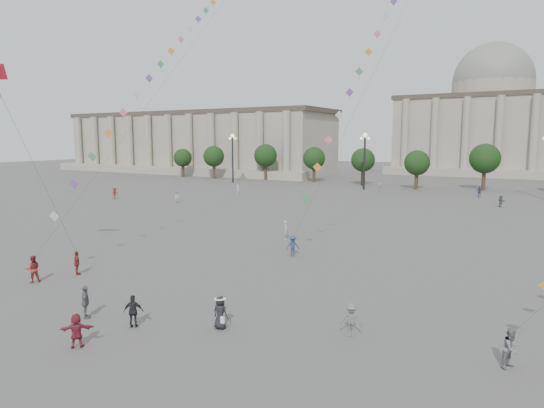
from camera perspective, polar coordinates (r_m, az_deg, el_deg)
The scene contains 23 objects.
ground at distance 25.38m, azimuth -10.93°, elevation -14.54°, with size 360.00×360.00×0.00m, color #585552.
hall_west at distance 143.67m, azimuth -9.13°, elevation 7.14°, with size 84.00×26.22×17.20m.
hall_central at distance 147.74m, azimuth 24.27°, elevation 8.83°, with size 48.30×34.30×35.50m.
tree_row at distance 96.97m, azimuth 20.83°, elevation 4.73°, with size 137.12×5.12×8.00m.
lamp_post_far_west at distance 106.54m, azimuth -4.66°, elevation 6.48°, with size 2.00×0.90×10.65m.
lamp_post_mid_west at distance 92.83m, azimuth 10.85°, elevation 6.19°, with size 2.00×0.90×10.65m.
person_crowd_0 at distance 86.65m, azimuth 23.20°, elevation 1.33°, with size 1.04×0.43×1.77m, color navy.
person_crowd_1 at distance 73.93m, azimuth -11.08°, elevation 0.84°, with size 0.90×0.70×1.84m, color silver.
person_crowd_2 at distance 81.65m, azimuth -18.02°, elevation 1.23°, with size 1.17×0.67×1.81m, color maroon.
person_crowd_4 at distance 90.20m, azimuth 12.48°, elevation 1.94°, with size 1.48×0.47×1.60m, color silver.
person_crowd_6 at distance 24.44m, azimuth 9.30°, elevation -13.29°, with size 1.08×0.62×1.67m, color slate.
person_crowd_10 at distance 83.83m, azimuth -4.02°, elevation 1.71°, with size 0.61×0.40×1.68m, color silver.
person_crowd_12 at distance 75.15m, azimuth 25.33°, elevation 0.30°, with size 1.59×0.51×1.71m, color slate.
person_crowd_13 at distance 46.32m, azimuth 1.64°, elevation -3.08°, with size 0.65×0.43×1.79m, color #B5B5B0.
tourist_0 at distance 37.05m, azimuth -21.96°, elevation -6.46°, with size 0.99×0.41×1.70m, color maroon.
tourist_2 at distance 24.67m, azimuth -22.02°, elevation -13.64°, with size 1.49×0.48×1.61m, color maroon.
tourist_3 at distance 28.18m, azimuth -21.09°, elevation -10.71°, with size 1.05×0.44×1.79m, color slate.
tourist_4 at distance 26.15m, azimuth -15.99°, elevation -12.04°, with size 0.99×0.41×1.69m, color #232328.
kite_flyer_0 at distance 36.33m, azimuth -26.30°, elevation -6.87°, with size 0.89×0.69×1.82m, color maroon.
kite_flyer_1 at distance 39.71m, azimuth 2.47°, elevation -4.95°, with size 1.11×0.64×1.73m, color navy.
kite_flyer_2 at distance 23.35m, azimuth 26.30°, elevation -14.98°, with size 0.83×0.65×1.71m, color slate.
hat_person at distance 25.15m, azimuth -6.11°, elevation -12.49°, with size 0.84×0.60×1.69m.
kite_train_west at distance 58.62m, azimuth -9.18°, elevation 19.59°, with size 12.49×46.79×62.00m.
Camera 1 is at (15.57, -17.63, 9.54)m, focal length 32.00 mm.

